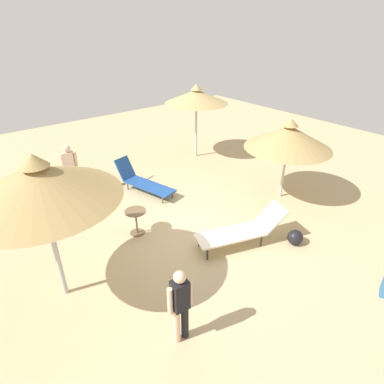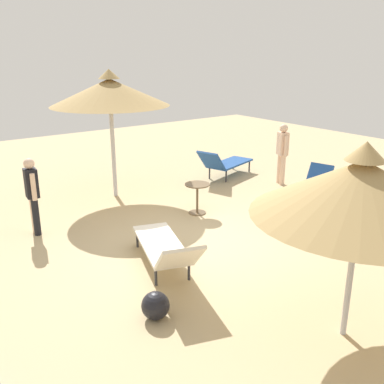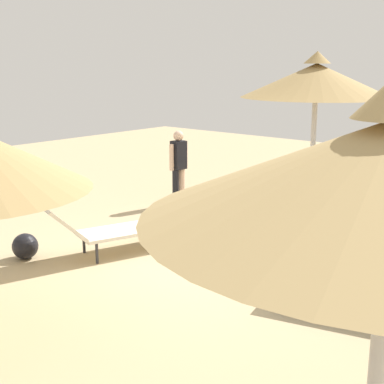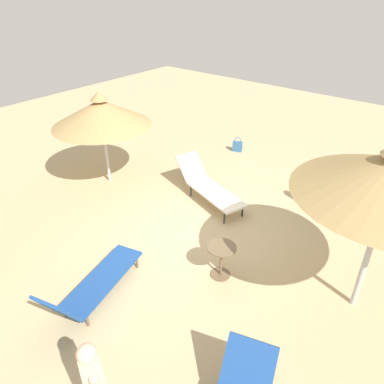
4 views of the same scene
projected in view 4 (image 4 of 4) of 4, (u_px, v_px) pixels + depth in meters
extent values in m
cube|color=tan|center=(204.00, 232.00, 8.08)|extent=(24.00, 24.00, 0.10)
cylinder|color=#B2B2B7|center=(106.00, 147.00, 9.48)|extent=(0.07, 0.07, 2.02)
cone|color=tan|center=(101.00, 113.00, 9.01)|extent=(2.50, 2.50, 0.66)
cone|color=tan|center=(99.00, 96.00, 8.79)|extent=(0.45, 0.45, 0.22)
cylinder|color=#B2B2B7|center=(370.00, 248.00, 5.64)|extent=(0.10, 0.10, 2.44)
cube|color=#1E478C|center=(249.00, 366.00, 4.58)|extent=(0.76, 0.63, 0.53)
cube|color=silver|center=(216.00, 194.00, 8.74)|extent=(1.80, 1.13, 0.05)
cylinder|color=#2D2D33|center=(242.00, 210.00, 8.45)|extent=(0.04, 0.04, 0.31)
cylinder|color=#2D2D33|center=(224.00, 217.00, 8.20)|extent=(0.04, 0.04, 0.31)
cylinder|color=#2D2D33|center=(208.00, 185.00, 9.47)|extent=(0.04, 0.04, 0.31)
cylinder|color=#2D2D33|center=(191.00, 191.00, 9.22)|extent=(0.04, 0.04, 0.31)
cube|color=silver|center=(191.00, 166.00, 9.40)|extent=(0.73, 0.77, 0.53)
cube|color=#1E478C|center=(103.00, 279.00, 6.40)|extent=(0.98, 1.86, 0.05)
cylinder|color=brown|center=(117.00, 256.00, 7.14)|extent=(0.04, 0.04, 0.24)
cylinder|color=brown|center=(137.00, 263.00, 6.97)|extent=(0.04, 0.04, 0.24)
cylinder|color=brown|center=(65.00, 311.00, 5.97)|extent=(0.04, 0.04, 0.24)
cylinder|color=brown|center=(87.00, 321.00, 5.80)|extent=(0.04, 0.04, 0.24)
cube|color=#1E478C|center=(57.00, 309.00, 5.40)|extent=(0.63, 0.51, 0.64)
cube|color=beige|center=(92.00, 377.00, 3.97)|extent=(0.36, 0.32, 0.59)
sphere|color=beige|center=(86.00, 353.00, 3.76)|extent=(0.21, 0.21, 0.21)
cylinder|color=beige|center=(88.00, 364.00, 4.14)|extent=(0.09, 0.09, 0.55)
cylinder|color=beige|center=(341.00, 206.00, 8.20)|extent=(0.13, 0.13, 0.75)
cylinder|color=black|center=(334.00, 203.00, 8.30)|extent=(0.13, 0.13, 0.75)
cube|color=black|center=(343.00, 180.00, 7.92)|extent=(0.29, 0.25, 0.56)
sphere|color=beige|center=(347.00, 164.00, 7.72)|extent=(0.20, 0.20, 0.20)
cylinder|color=beige|center=(351.00, 184.00, 7.82)|extent=(0.09, 0.09, 0.51)
cylinder|color=beige|center=(335.00, 178.00, 8.04)|extent=(0.09, 0.09, 0.51)
cube|color=#336699|center=(237.00, 147.00, 11.57)|extent=(0.33, 0.23, 0.32)
torus|color=#336699|center=(238.00, 140.00, 11.47)|extent=(0.21, 0.10, 0.22)
cylinder|color=brown|center=(222.00, 248.00, 6.52)|extent=(0.54, 0.54, 0.02)
cylinder|color=brown|center=(221.00, 262.00, 6.69)|extent=(0.05, 0.05, 0.65)
cylinder|color=brown|center=(220.00, 274.00, 6.85)|extent=(0.38, 0.38, 0.02)
sphere|color=black|center=(197.00, 170.00, 10.14)|extent=(0.38, 0.38, 0.38)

